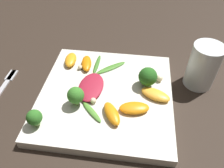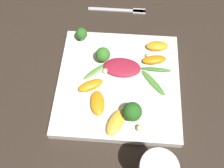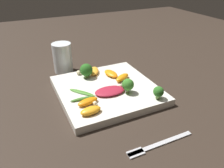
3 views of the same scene
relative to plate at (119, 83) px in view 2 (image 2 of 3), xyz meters
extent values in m
plane|color=#2D231C|center=(0.00, 0.00, -0.01)|extent=(2.40, 2.40, 0.00)
cube|color=silver|center=(0.00, 0.00, 0.00)|extent=(0.30, 0.30, 0.02)
cube|color=#B2B2B7|center=(-0.26, -0.02, -0.01)|extent=(0.01, 0.17, 0.01)
cube|color=#B2B2B7|center=(-0.26, 0.05, -0.01)|extent=(0.02, 0.04, 0.01)
ellipsoid|color=maroon|center=(-0.04, 0.01, 0.02)|extent=(0.06, 0.10, 0.01)
ellipsoid|color=orange|center=(-0.06, 0.09, 0.02)|extent=(0.04, 0.07, 0.02)
ellipsoid|color=orange|center=(0.02, -0.07, 0.02)|extent=(0.05, 0.07, 0.02)
ellipsoid|color=#FCAD33|center=(0.11, 0.00, 0.02)|extent=(0.07, 0.06, 0.02)
ellipsoid|color=orange|center=(-0.11, 0.10, 0.02)|extent=(0.03, 0.06, 0.02)
ellipsoid|color=orange|center=(0.07, -0.05, 0.02)|extent=(0.07, 0.04, 0.02)
cylinder|color=#84AD5B|center=(-0.06, -0.04, 0.02)|extent=(0.01, 0.01, 0.02)
sphere|color=#387A28|center=(-0.06, -0.04, 0.04)|extent=(0.04, 0.04, 0.04)
cylinder|color=#7A9E51|center=(0.09, 0.04, 0.02)|extent=(0.01, 0.01, 0.02)
sphere|color=#26601E|center=(0.09, 0.04, 0.04)|extent=(0.04, 0.04, 0.04)
cylinder|color=#84AD5B|center=(-0.12, -0.11, 0.02)|extent=(0.01, 0.01, 0.01)
sphere|color=#2D6B23|center=(-0.12, -0.11, 0.03)|extent=(0.03, 0.03, 0.03)
ellipsoid|color=#3D7528|center=(-0.04, 0.09, 0.02)|extent=(0.01, 0.08, 0.01)
ellipsoid|color=#518E33|center=(-0.02, -0.06, 0.01)|extent=(0.06, 0.06, 0.01)
ellipsoid|color=#47842D|center=(0.00, 0.08, 0.01)|extent=(0.08, 0.07, 0.00)
sphere|color=beige|center=(-0.02, -0.04, 0.02)|extent=(0.01, 0.01, 0.01)
sphere|color=beige|center=(0.12, 0.05, 0.02)|extent=(0.02, 0.02, 0.02)
sphere|color=beige|center=(-0.08, 0.07, 0.02)|extent=(0.01, 0.01, 0.01)
camera|label=1|loc=(0.06, -0.34, 0.38)|focal=35.00mm
camera|label=2|loc=(0.33, 0.01, 0.57)|focal=42.00mm
camera|label=3|loc=(-0.55, 0.24, 0.36)|focal=35.00mm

